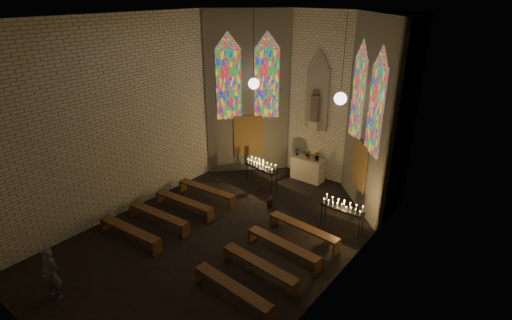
# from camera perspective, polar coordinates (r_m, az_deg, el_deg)

# --- Properties ---
(floor) EXTENTS (12.00, 12.00, 0.00)m
(floor) POSITION_cam_1_polar(r_m,az_deg,el_deg) (13.81, -4.62, -10.68)
(floor) COLOR black
(floor) RESTS_ON ground
(room) EXTENTS (8.22, 12.43, 7.00)m
(room) POSITION_cam_1_polar(r_m,az_deg,el_deg) (14.66, 3.82, 7.49)
(room) COLOR beige
(room) RESTS_ON ground
(altar) EXTENTS (1.40, 0.60, 1.00)m
(altar) POSITION_cam_1_polar(r_m,az_deg,el_deg) (17.44, 7.39, -1.27)
(altar) COLOR #BCB49A
(altar) RESTS_ON ground
(flower_vase_left) EXTENTS (0.20, 0.16, 0.34)m
(flower_vase_left) POSITION_cam_1_polar(r_m,az_deg,el_deg) (17.41, 5.90, 1.17)
(flower_vase_left) COLOR #4C723F
(flower_vase_left) RESTS_ON altar
(flower_vase_center) EXTENTS (0.42, 0.38, 0.42)m
(flower_vase_center) POSITION_cam_1_polar(r_m,az_deg,el_deg) (17.09, 7.44, 0.80)
(flower_vase_center) COLOR #4C723F
(flower_vase_center) RESTS_ON altar
(flower_vase_right) EXTENTS (0.27, 0.23, 0.44)m
(flower_vase_right) POSITION_cam_1_polar(r_m,az_deg,el_deg) (16.94, 8.78, 0.55)
(flower_vase_right) COLOR #4C723F
(flower_vase_right) RESTS_ON altar
(aisle_flower_pot) EXTENTS (0.31, 0.31, 0.44)m
(aisle_flower_pot) POSITION_cam_1_polar(r_m,az_deg,el_deg) (15.34, 1.97, -5.89)
(aisle_flower_pot) COLOR #4C723F
(aisle_flower_pot) RESTS_ON ground
(votive_stand_left) EXTENTS (1.60, 0.59, 1.15)m
(votive_stand_left) POSITION_cam_1_polar(r_m,az_deg,el_deg) (16.38, 0.80, -0.87)
(votive_stand_left) COLOR black
(votive_stand_left) RESTS_ON ground
(votive_stand_right) EXTENTS (1.50, 0.37, 1.10)m
(votive_stand_right) POSITION_cam_1_polar(r_m,az_deg,el_deg) (13.82, 12.29, -6.54)
(votive_stand_right) COLOR black
(votive_stand_right) RESTS_ON ground
(pew_left_0) EXTENTS (2.62, 0.53, 0.50)m
(pew_left_0) POSITION_cam_1_polar(r_m,az_deg,el_deg) (15.85, -7.11, -4.26)
(pew_left_0) COLOR #4E2F16
(pew_left_0) RESTS_ON ground
(pew_right_0) EXTENTS (2.62, 0.53, 0.50)m
(pew_right_0) POSITION_cam_1_polar(r_m,az_deg,el_deg) (13.47, 6.81, -9.68)
(pew_right_0) COLOR #4E2F16
(pew_right_0) RESTS_ON ground
(pew_left_1) EXTENTS (2.62, 0.53, 0.50)m
(pew_left_1) POSITION_cam_1_polar(r_m,az_deg,el_deg) (15.14, -10.29, -5.90)
(pew_left_1) COLOR #4E2F16
(pew_left_1) RESTS_ON ground
(pew_right_1) EXTENTS (2.62, 0.53, 0.50)m
(pew_right_1) POSITION_cam_1_polar(r_m,az_deg,el_deg) (12.62, 3.90, -12.08)
(pew_right_1) COLOR #4E2F16
(pew_right_1) RESTS_ON ground
(pew_left_2) EXTENTS (2.62, 0.53, 0.50)m
(pew_left_2) POSITION_cam_1_polar(r_m,az_deg,el_deg) (14.49, -13.79, -7.67)
(pew_left_2) COLOR #4E2F16
(pew_left_2) RESTS_ON ground
(pew_right_2) EXTENTS (2.62, 0.53, 0.50)m
(pew_right_2) POSITION_cam_1_polar(r_m,az_deg,el_deg) (11.84, 0.53, -14.78)
(pew_right_2) COLOR #4E2F16
(pew_right_2) RESTS_ON ground
(pew_left_3) EXTENTS (2.62, 0.53, 0.50)m
(pew_left_3) POSITION_cam_1_polar(r_m,az_deg,el_deg) (13.91, -17.64, -9.56)
(pew_left_3) COLOR #4E2F16
(pew_left_3) RESTS_ON ground
(pew_right_3) EXTENTS (2.62, 0.53, 0.50)m
(pew_right_3) POSITION_cam_1_polar(r_m,az_deg,el_deg) (11.12, -3.40, -17.78)
(pew_right_3) COLOR #4E2F16
(pew_right_3) RESTS_ON ground
(visitor) EXTENTS (0.65, 0.54, 1.54)m
(visitor) POSITION_cam_1_polar(r_m,az_deg,el_deg) (12.23, -27.25, -14.28)
(visitor) COLOR #43454C
(visitor) RESTS_ON ground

